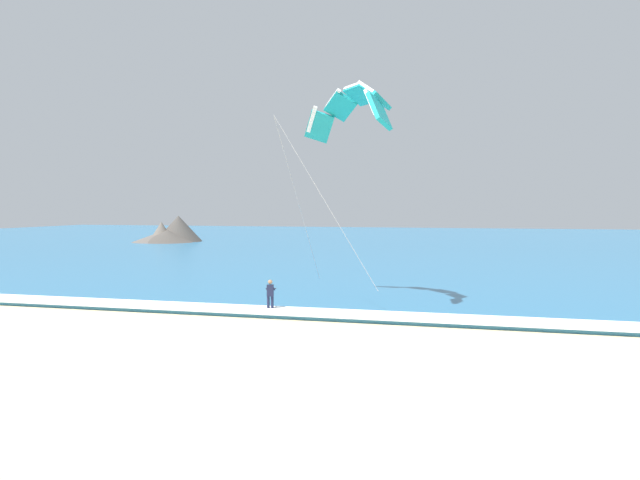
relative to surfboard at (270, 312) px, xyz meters
name	(u,v)px	position (x,y,z in m)	size (l,w,h in m)	color
ground_plane	(180,392)	(1.70, -12.88, -0.03)	(200.00, 200.00, 0.00)	beige
sea	(413,243)	(1.70, 58.49, 0.07)	(200.00, 120.00, 0.20)	teal
surf_foam	(299,312)	(1.70, -0.51, 0.19)	(200.00, 2.39, 0.04)	white
surfboard	(270,312)	(0.00, 0.00, 0.00)	(0.77, 1.46, 0.09)	#E04C38
kitesurfer	(270,294)	(0.00, 0.02, 0.91)	(0.60, 0.60, 1.69)	#191E38
kite_primary	(353,107)	(3.59, 3.26, 10.74)	(5.99, 6.25, 10.75)	teal
headland_left	(170,233)	(-33.28, 50.54, 1.42)	(10.04, 10.28, 4.05)	#47423D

